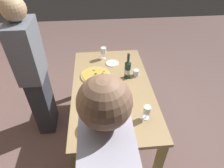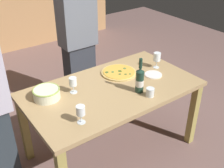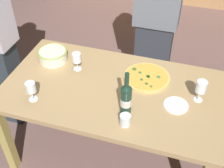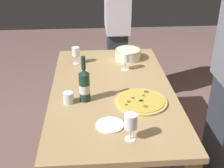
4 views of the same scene
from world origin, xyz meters
TOP-DOWN VIEW (x-y plane):
  - ground_plane at (0.00, 0.00)m, footprint 8.00×8.00m
  - dining_table at (0.00, 0.00)m, footprint 1.60×0.90m
  - pizza at (0.22, 0.18)m, footprint 0.35×0.35m
  - serving_bowl at (-0.56, 0.19)m, footprint 0.23×0.23m
  - wine_bottle at (0.16, -0.20)m, footprint 0.07×0.07m
  - wine_glass_near_pizza at (-0.33, 0.13)m, footprint 0.07×0.07m
  - wine_glass_by_bottle at (-0.49, -0.28)m, footprint 0.07×0.07m
  - wine_glass_far_left at (0.61, 0.06)m, footprint 0.07×0.07m
  - cup_amber at (0.18, -0.31)m, footprint 0.07×0.07m
  - side_plate at (0.47, -0.05)m, footprint 0.17×0.17m
  - person_host at (-1.12, 0.13)m, footprint 0.45×0.24m

SIDE VIEW (x-z plane):
  - ground_plane at x=0.00m, z-range 0.00..0.00m
  - dining_table at x=0.00m, z-range 0.28..1.03m
  - side_plate at x=0.47m, z-range 0.75..0.76m
  - pizza at x=0.22m, z-range 0.75..0.77m
  - cup_amber at x=0.18m, z-range 0.75..0.83m
  - serving_bowl at x=-0.56m, z-range 0.75..0.85m
  - wine_glass_near_pizza at x=-0.33m, z-range 0.78..0.93m
  - wine_glass_by_bottle at x=-0.49m, z-range 0.78..0.93m
  - wine_glass_far_left at x=0.61m, z-range 0.79..0.95m
  - wine_bottle at x=0.16m, z-range 0.71..1.03m
  - person_host at x=-1.12m, z-range 0.01..1.75m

